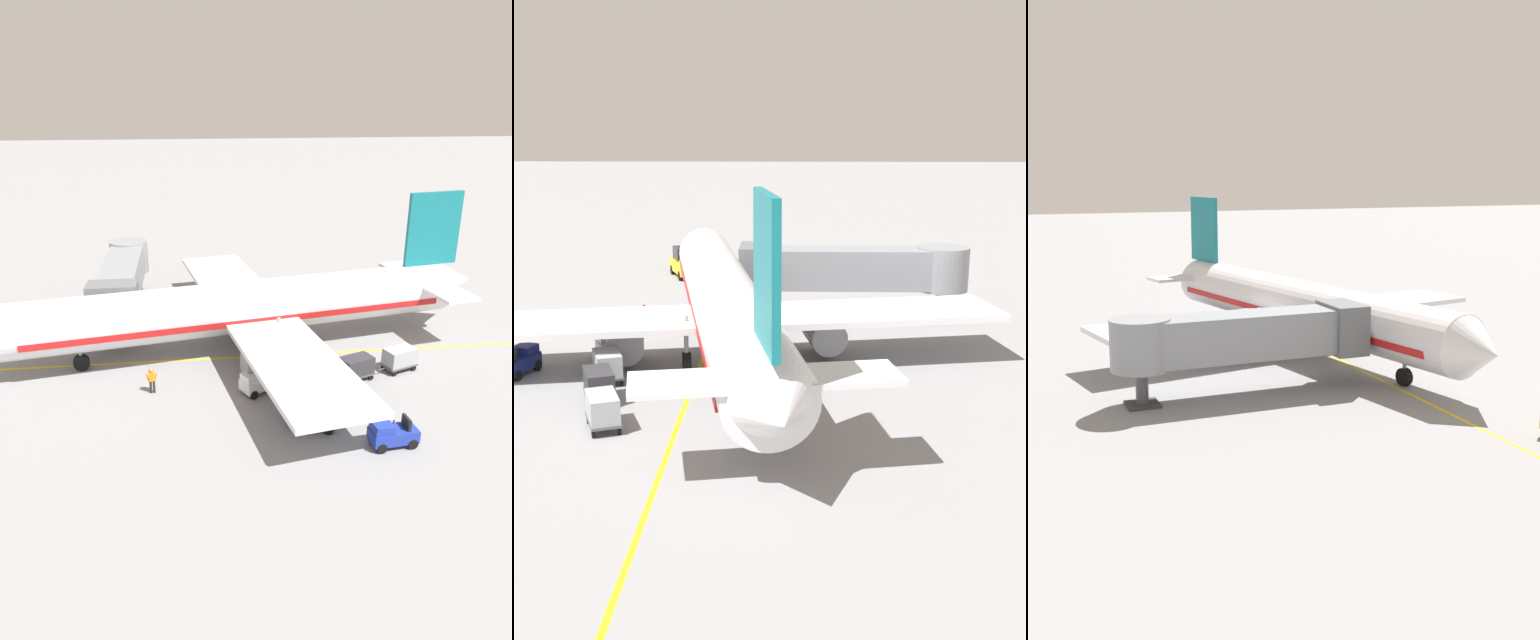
{
  "view_description": "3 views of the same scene",
  "coord_description": "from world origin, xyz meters",
  "views": [
    {
      "loc": [
        -35.35,
        4.64,
        17.39
      ],
      "look_at": [
        -0.45,
        0.54,
        2.99
      ],
      "focal_mm": 31.31,
      "sensor_mm": 36.0,
      "label": 1
    },
    {
      "loc": [
        4.87,
        -40.18,
        13.11
      ],
      "look_at": [
        3.81,
        1.16,
        2.32
      ],
      "focal_mm": 43.78,
      "sensor_mm": 36.0,
      "label": 2
    },
    {
      "loc": [
        23.51,
        51.53,
        12.71
      ],
      "look_at": [
        3.1,
        2.4,
        2.58
      ],
      "focal_mm": 43.51,
      "sensor_mm": 36.0,
      "label": 3
    }
  ],
  "objects": [
    {
      "name": "baggage_cart_front",
      "position": [
        -4.36,
        -2.66,
        0.95
      ],
      "size": [
        2.0,
        2.95,
        1.58
      ],
      "color": "#4C4C51",
      "rests_on": "ground"
    },
    {
      "name": "baggage_cart_third_in_train",
      "position": [
        -3.16,
        -8.83,
        0.95
      ],
      "size": [
        2.0,
        2.95,
        1.58
      ],
      "color": "#4C4C51",
      "rests_on": "ground"
    },
    {
      "name": "gate_lead_in_line",
      "position": [
        0.0,
        0.0,
        0.0
      ],
      "size": [
        0.24,
        80.0,
        0.01
      ],
      "primitive_type": "cube",
      "color": "gold",
      "rests_on": "ground"
    },
    {
      "name": "jet_bridge",
      "position": [
        9.04,
        10.38,
        3.46
      ],
      "size": [
        14.99,
        3.5,
        4.98
      ],
      "color": "gray",
      "rests_on": "ground"
    },
    {
      "name": "baggage_tug_spare",
      "position": [
        -9.29,
        -1.55,
        0.71
      ],
      "size": [
        1.9,
        2.74,
        1.62
      ],
      "color": "navy",
      "rests_on": "ground"
    },
    {
      "name": "ground_crew_wing_walker",
      "position": [
        -4.34,
        7.48,
        0.95
      ],
      "size": [
        0.29,
        0.73,
        1.69
      ],
      "color": "#232328",
      "rests_on": "ground"
    },
    {
      "name": "baggage_tug_lead",
      "position": [
        -11.48,
        -5.38,
        0.71
      ],
      "size": [
        1.52,
        2.61,
        1.62
      ],
      "color": "#1E339E",
      "rests_on": "ground"
    },
    {
      "name": "baggage_tug_trailing",
      "position": [
        -4.98,
        0.86,
        0.71
      ],
      "size": [
        2.22,
        2.77,
        1.62
      ],
      "color": "silver",
      "rests_on": "ground"
    },
    {
      "name": "ground_plane",
      "position": [
        0.0,
        0.0,
        0.0
      ],
      "size": [
        400.0,
        400.0,
        0.0
      ],
      "primitive_type": "plane",
      "color": "gray"
    },
    {
      "name": "baggage_cart_second_in_train",
      "position": [
        -4.1,
        -5.57,
        0.95
      ],
      "size": [
        2.0,
        2.95,
        1.58
      ],
      "color": "#4C4C51",
      "rests_on": "ground"
    },
    {
      "name": "parked_airliner",
      "position": [
        1.42,
        1.09,
        3.19
      ],
      "size": [
        30.45,
        37.2,
        10.63
      ],
      "color": "silver",
      "rests_on": "ground"
    }
  ]
}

